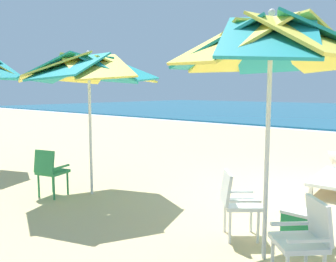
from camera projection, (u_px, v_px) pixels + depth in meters
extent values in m
plane|color=#D3B784|center=(308.00, 199.00, 6.11)|extent=(80.00, 80.00, 0.00)
cylinder|color=silver|center=(267.00, 162.00, 3.81)|extent=(0.05, 0.05, 2.22)
cube|color=teal|center=(326.00, 41.00, 3.50)|extent=(1.23, 1.15, 0.56)
cube|color=#EFDB4C|center=(307.00, 46.00, 3.90)|extent=(1.16, 1.20, 0.56)
cube|color=teal|center=(272.00, 49.00, 4.17)|extent=(1.15, 1.23, 0.56)
cube|color=#EFDB4C|center=(239.00, 49.00, 4.14)|extent=(1.20, 1.16, 0.56)
cube|color=teal|center=(221.00, 45.00, 3.83)|extent=(1.23, 1.15, 0.56)
cube|color=#EFDB4C|center=(230.00, 40.00, 3.42)|extent=(1.16, 1.20, 0.56)
cube|color=teal|center=(269.00, 36.00, 3.16)|extent=(1.15, 1.23, 0.56)
cube|color=#EFDB4C|center=(312.00, 36.00, 3.19)|extent=(1.20, 1.16, 0.56)
sphere|color=silver|center=(272.00, 13.00, 3.63)|extent=(0.08, 0.08, 0.08)
cube|color=white|center=(298.00, 242.00, 3.34)|extent=(0.62, 0.62, 0.05)
cube|color=white|center=(319.00, 219.00, 3.33)|extent=(0.36, 0.36, 0.40)
cube|color=white|center=(308.00, 240.00, 3.13)|extent=(0.31, 0.31, 0.03)
cube|color=white|center=(290.00, 224.00, 3.52)|extent=(0.31, 0.31, 0.03)
cylinder|color=white|center=(272.00, 257.00, 3.53)|extent=(0.04, 0.04, 0.41)
cylinder|color=white|center=(306.00, 256.00, 3.55)|extent=(0.04, 0.04, 0.41)
cube|color=white|center=(241.00, 205.00, 4.45)|extent=(0.62, 0.62, 0.05)
cube|color=white|center=(226.00, 188.00, 4.42)|extent=(0.35, 0.38, 0.40)
cube|color=white|center=(238.00, 192.00, 4.64)|extent=(0.32, 0.29, 0.03)
cube|color=white|center=(245.00, 201.00, 4.24)|extent=(0.32, 0.29, 0.03)
cylinder|color=white|center=(251.00, 217.00, 4.65)|extent=(0.04, 0.04, 0.41)
cylinder|color=white|center=(258.00, 227.00, 4.30)|extent=(0.04, 0.04, 0.41)
cylinder|color=white|center=(225.00, 217.00, 4.65)|extent=(0.04, 0.04, 0.41)
cylinder|color=white|center=(230.00, 227.00, 4.30)|extent=(0.04, 0.04, 0.41)
cylinder|color=silver|center=(90.00, 136.00, 6.26)|extent=(0.05, 0.05, 2.17)
cube|color=teal|center=(119.00, 68.00, 5.94)|extent=(1.37, 1.31, 0.52)
cube|color=#EFDB4C|center=(120.00, 69.00, 6.38)|extent=(1.29, 1.41, 0.52)
cube|color=teal|center=(105.00, 70.00, 6.68)|extent=(1.31, 1.37, 0.52)
cube|color=#EFDB4C|center=(81.00, 70.00, 6.64)|extent=(1.41, 1.29, 0.52)
cube|color=teal|center=(60.00, 69.00, 6.30)|extent=(1.37, 1.31, 0.52)
cube|color=#EFDB4C|center=(54.00, 67.00, 5.85)|extent=(1.29, 1.41, 0.52)
cube|color=teal|center=(69.00, 66.00, 5.56)|extent=(1.31, 1.37, 0.52)
cube|color=#EFDB4C|center=(98.00, 66.00, 5.60)|extent=(1.41, 1.29, 0.52)
sphere|color=silver|center=(88.00, 53.00, 6.09)|extent=(0.08, 0.08, 0.08)
cube|color=#2D8C4C|center=(53.00, 172.00, 6.23)|extent=(0.54, 0.54, 0.05)
cube|color=#2D8C4C|center=(44.00, 162.00, 6.03)|extent=(0.43, 0.21, 0.40)
cube|color=#2D8C4C|center=(44.00, 165.00, 6.30)|extent=(0.15, 0.39, 0.03)
cube|color=#2D8C4C|center=(61.00, 167.00, 6.14)|extent=(0.15, 0.39, 0.03)
cylinder|color=#2D8C4C|center=(53.00, 181.00, 6.49)|extent=(0.04, 0.04, 0.41)
cylinder|color=#2D8C4C|center=(68.00, 183.00, 6.35)|extent=(0.04, 0.04, 0.41)
cylinder|color=#2D8C4C|center=(39.00, 186.00, 6.17)|extent=(0.04, 0.04, 0.41)
cylinder|color=#2D8C4C|center=(54.00, 188.00, 6.03)|extent=(0.04, 0.04, 0.41)
cube|color=#EFDB4C|center=(3.00, 68.00, 8.23)|extent=(1.03, 1.10, 0.56)
cube|color=white|center=(334.00, 177.00, 6.60)|extent=(0.75, 1.74, 0.06)
cube|color=white|center=(311.00, 190.00, 6.26)|extent=(0.06, 0.06, 0.22)
cube|color=white|center=(327.00, 176.00, 7.28)|extent=(0.06, 0.06, 0.22)
cube|color=#238C4C|center=(304.00, 228.00, 4.36)|extent=(0.48, 0.32, 0.36)
cube|color=white|center=(304.00, 212.00, 4.34)|extent=(0.50, 0.34, 0.04)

